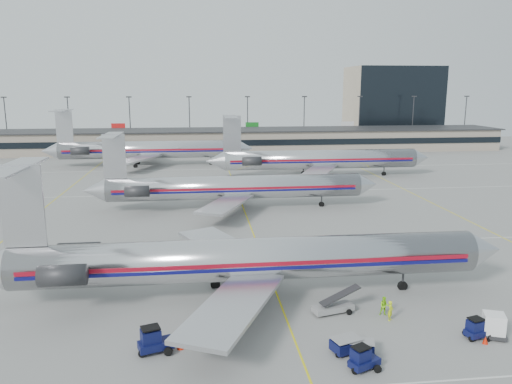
{
  "coord_description": "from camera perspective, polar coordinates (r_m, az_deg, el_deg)",
  "views": [
    {
      "loc": [
        -6.61,
        -44.41,
        17.91
      ],
      "look_at": [
        0.8,
        19.0,
        4.5
      ],
      "focal_mm": 35.0,
      "sensor_mm": 36.0,
      "label": 1
    }
  ],
  "objects": [
    {
      "name": "ground",
      "position": [
        48.34,
        1.7,
        -9.89
      ],
      "size": [
        260.0,
        260.0,
        0.0
      ],
      "primitive_type": "plane",
      "color": "gray",
      "rests_on": "ground"
    },
    {
      "name": "apron_markings",
      "position": [
        57.66,
        0.25,
        -6.22
      ],
      "size": [
        160.0,
        0.15,
        0.02
      ],
      "primitive_type": "cube",
      "color": "silver",
      "rests_on": "ground"
    },
    {
      "name": "terminal",
      "position": [
        143.3,
        -4.01,
        5.93
      ],
      "size": [
        162.0,
        17.0,
        6.25
      ],
      "color": "gray",
      "rests_on": "ground"
    },
    {
      "name": "light_mast_row",
      "position": [
        156.83,
        -4.28,
        8.42
      ],
      "size": [
        163.6,
        0.4,
        15.28
      ],
      "color": "#38383D",
      "rests_on": "ground"
    },
    {
      "name": "distant_building",
      "position": [
        185.64,
        15.26,
        9.78
      ],
      "size": [
        30.0,
        20.0,
        25.0
      ],
      "primitive_type": "cube",
      "color": "tan",
      "rests_on": "ground"
    },
    {
      "name": "jet_foreground",
      "position": [
        43.09,
        -1.96,
        -7.67
      ],
      "size": [
        46.24,
        27.22,
        12.1
      ],
      "color": "silver",
      "rests_on": "ground"
    },
    {
      "name": "jet_second_row",
      "position": [
        74.4,
        -3.04,
        0.56
      ],
      "size": [
        44.07,
        25.95,
        11.54
      ],
      "color": "silver",
      "rests_on": "ground"
    },
    {
      "name": "jet_third_row",
      "position": [
        101.97,
        6.9,
        3.75
      ],
      "size": [
        46.2,
        28.42,
        12.63
      ],
      "color": "silver",
      "rests_on": "ground"
    },
    {
      "name": "jet_back_row",
      "position": [
        118.7,
        -12.49,
        4.77
      ],
      "size": [
        48.27,
        29.69,
        13.2
      ],
      "color": "silver",
      "rests_on": "ground"
    },
    {
      "name": "tug_left",
      "position": [
        36.38,
        -11.62,
        -16.33
      ],
      "size": [
        2.6,
        1.85,
        1.91
      ],
      "rotation": [
        0.0,
        0.0,
        0.32
      ],
      "color": "#0B0F3D",
      "rests_on": "ground"
    },
    {
      "name": "tug_center",
      "position": [
        34.59,
        12.1,
        -18.17
      ],
      "size": [
        2.25,
        1.76,
        1.64
      ],
      "rotation": [
        0.0,
        0.0,
        0.43
      ],
      "color": "#0B0F3D",
      "rests_on": "ground"
    },
    {
      "name": "tug_right",
      "position": [
        40.8,
        23.94,
        -14.14
      ],
      "size": [
        2.14,
        1.46,
        1.59
      ],
      "rotation": [
        0.0,
        0.0,
        0.27
      ],
      "color": "#0B0F3D",
      "rests_on": "ground"
    },
    {
      "name": "cart_inner",
      "position": [
        36.45,
        11.97,
        -16.92
      ],
      "size": [
        1.98,
        1.63,
        0.97
      ],
      "rotation": [
        0.0,
        0.0,
        -0.31
      ],
      "color": "#0B0F3D",
      "rests_on": "ground"
    },
    {
      "name": "cart_outer",
      "position": [
        36.35,
        10.25,
        -16.81
      ],
      "size": [
        2.26,
        1.87,
        1.1
      ],
      "rotation": [
        0.0,
        0.0,
        0.32
      ],
      "color": "#0B0F3D",
      "rests_on": "ground"
    },
    {
      "name": "uld_container",
      "position": [
        41.36,
        25.51,
        -13.62
      ],
      "size": [
        2.13,
        1.96,
        1.83
      ],
      "rotation": [
        0.0,
        0.0,
        -0.37
      ],
      "color": "#2D2D30",
      "rests_on": "ground"
    },
    {
      "name": "belt_loader",
      "position": [
        41.85,
        8.89,
        -12.78
      ],
      "size": [
        4.11,
        2.01,
        2.1
      ],
      "rotation": [
        0.0,
        0.0,
        0.25
      ],
      "color": "gray",
      "rests_on": "ground"
    },
    {
      "name": "ramp_worker_near",
      "position": [
        41.45,
        15.11,
        -12.96
      ],
      "size": [
        0.66,
        0.69,
        1.6
      ],
      "primitive_type": "imported",
      "rotation": [
        0.0,
        0.0,
        0.92
      ],
      "color": "#D8EC16",
      "rests_on": "ground"
    },
    {
      "name": "ramp_worker_far",
      "position": [
        42.15,
        14.45,
        -12.51
      ],
      "size": [
        0.88,
        0.76,
        1.57
      ],
      "primitive_type": "imported",
      "rotation": [
        0.0,
        0.0,
        -0.24
      ],
      "color": "#90EB16",
      "rests_on": "ground"
    },
    {
      "name": "cone_right",
      "position": [
        40.5,
        24.74,
        -15.12
      ],
      "size": [
        0.41,
        0.41,
        0.55
      ],
      "primitive_type": "cone",
      "rotation": [
        0.0,
        0.0,
        0.02
      ],
      "color": "red",
      "rests_on": "ground"
    },
    {
      "name": "cone_left",
      "position": [
        36.77,
        -8.64,
        -16.82
      ],
      "size": [
        0.54,
        0.54,
        0.69
      ],
      "primitive_type": "cone",
      "rotation": [
        0.0,
        0.0,
        0.07
      ],
      "color": "red",
      "rests_on": "ground"
    }
  ]
}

